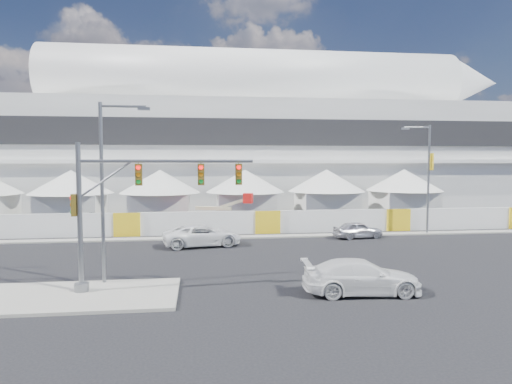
{
  "coord_description": "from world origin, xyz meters",
  "views": [
    {
      "loc": [
        0.04,
        -24.77,
        6.42
      ],
      "look_at": [
        4.41,
        10.0,
        3.97
      ],
      "focal_mm": 32.0,
      "sensor_mm": 36.0,
      "label": 1
    }
  ],
  "objects": [
    {
      "name": "ground",
      "position": [
        0.0,
        0.0,
        0.0
      ],
      "size": [
        160.0,
        160.0,
        0.0
      ],
      "primitive_type": "plane",
      "color": "black",
      "rests_on": "ground"
    },
    {
      "name": "pickup_curb",
      "position": [
        0.27,
        9.23,
        0.81
      ],
      "size": [
        3.69,
        6.24,
        1.63
      ],
      "primitive_type": "imported",
      "rotation": [
        0.0,
        0.0,
        1.75
      ],
      "color": "white",
      "rests_on": "ground"
    },
    {
      "name": "stadium",
      "position": [
        8.71,
        41.5,
        9.45
      ],
      "size": [
        80.0,
        24.8,
        21.98
      ],
      "color": "silver",
      "rests_on": "ground"
    },
    {
      "name": "pickup_near",
      "position": [
        7.77,
        -4.0,
        0.82
      ],
      "size": [
        2.7,
        5.81,
        1.64
      ],
      "primitive_type": "imported",
      "rotation": [
        0.0,
        0.0,
        1.5
      ],
      "color": "silver",
      "rests_on": "ground"
    },
    {
      "name": "far_curb",
      "position": [
        20.0,
        12.5,
        0.06
      ],
      "size": [
        80.0,
        1.2,
        0.12
      ],
      "primitive_type": "cube",
      "color": "gray",
      "rests_on": "ground"
    },
    {
      "name": "sedan_silver",
      "position": [
        13.02,
        11.12,
        0.69
      ],
      "size": [
        2.22,
        4.25,
        1.38
      ],
      "primitive_type": "imported",
      "rotation": [
        0.0,
        0.0,
        1.72
      ],
      "color": "silver",
      "rests_on": "ground"
    },
    {
      "name": "median_island",
      "position": [
        -6.0,
        -3.0,
        0.07
      ],
      "size": [
        10.0,
        5.0,
        0.15
      ],
      "primitive_type": "cube",
      "color": "gray",
      "rests_on": "ground"
    },
    {
      "name": "hoarding_fence",
      "position": [
        6.0,
        14.5,
        1.0
      ],
      "size": [
        70.0,
        0.25,
        2.0
      ],
      "primitive_type": "cube",
      "color": "white",
      "rests_on": "ground"
    },
    {
      "name": "streetlight_curb",
      "position": [
        19.58,
        12.5,
        5.48
      ],
      "size": [
        2.79,
        0.63,
        9.44
      ],
      "color": "slate",
      "rests_on": "ground"
    },
    {
      "name": "traffic_mast",
      "position": [
        -3.73,
        -2.43,
        4.07
      ],
      "size": [
        8.62,
        0.69,
        7.11
      ],
      "color": "slate",
      "rests_on": "median_island"
    },
    {
      "name": "boom_lift",
      "position": [
        0.98,
        18.79,
        0.9
      ],
      "size": [
        6.78,
        2.38,
        3.34
      ],
      "rotation": [
        0.0,
        0.0,
        -0.29
      ],
      "color": "red",
      "rests_on": "ground"
    },
    {
      "name": "streetlight_median",
      "position": [
        -4.6,
        -0.89,
        5.42
      ],
      "size": [
        2.54,
        0.26,
        9.19
      ],
      "color": "slate",
      "rests_on": "median_island"
    },
    {
      "name": "tent_row",
      "position": [
        0.5,
        24.0,
        3.15
      ],
      "size": [
        53.4,
        8.4,
        5.4
      ],
      "color": "silver",
      "rests_on": "ground"
    },
    {
      "name": "lot_car_c",
      "position": [
        -7.67,
        17.91,
        0.79
      ],
      "size": [
        3.59,
        5.84,
        1.58
      ],
      "primitive_type": "imported",
      "rotation": [
        0.0,
        0.0,
        1.3
      ],
      "color": "#BBBCC1",
      "rests_on": "ground"
    }
  ]
}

